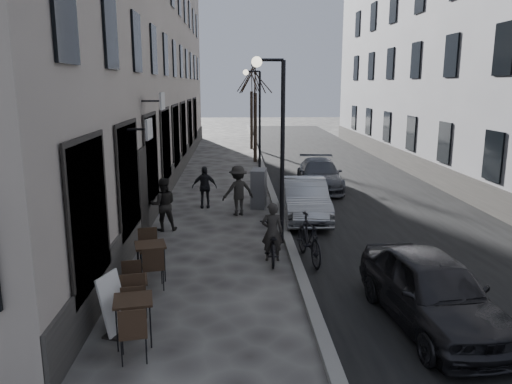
{
  "coord_description": "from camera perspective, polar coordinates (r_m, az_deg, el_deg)",
  "views": [
    {
      "loc": [
        -1.31,
        -7.39,
        4.39
      ],
      "look_at": [
        -0.79,
        4.51,
        1.8
      ],
      "focal_mm": 35.0,
      "sensor_mm": 36.0,
      "label": 1
    }
  ],
  "objects": [
    {
      "name": "tree_near",
      "position": [
        28.42,
        -0.09,
        12.8
      ],
      "size": [
        2.4,
        2.4,
        5.7
      ],
      "color": "black",
      "rests_on": "ground"
    },
    {
      "name": "moped",
      "position": [
        12.62,
        6.08,
        -5.28
      ],
      "size": [
        0.83,
        2.06,
        1.2
      ],
      "primitive_type": "imported",
      "rotation": [
        0.0,
        0.0,
        0.14
      ],
      "color": "black",
      "rests_on": "ground"
    },
    {
      "name": "bistro_set_b",
      "position": [
        10.1,
        -13.95,
        -11.15
      ],
      "size": [
        0.69,
        1.49,
        0.85
      ],
      "rotation": [
        0.0,
        0.0,
        0.2
      ],
      "color": "black",
      "rests_on": "ground"
    },
    {
      "name": "pedestrian_near",
      "position": [
        15.38,
        -10.54,
        -1.4
      ],
      "size": [
        0.88,
        0.74,
        1.63
      ],
      "primitive_type": "imported",
      "rotation": [
        0.0,
        0.0,
        3.31
      ],
      "color": "black",
      "rests_on": "ground"
    },
    {
      "name": "streetlamp_near",
      "position": [
        13.5,
        2.34,
        7.02
      ],
      "size": [
        0.9,
        0.28,
        5.09
      ],
      "color": "black",
      "rests_on": "ground"
    },
    {
      "name": "bicycle",
      "position": [
        12.66,
        1.85,
        -5.83
      ],
      "size": [
        0.69,
        1.78,
        0.92
      ],
      "primitive_type": "imported",
      "rotation": [
        0.0,
        0.0,
        3.09
      ],
      "color": "black",
      "rests_on": "ground"
    },
    {
      "name": "bistro_set_c",
      "position": [
        11.75,
        -11.94,
        -7.33
      ],
      "size": [
        0.84,
        1.72,
        0.98
      ],
      "rotation": [
        0.0,
        0.0,
        0.24
      ],
      "color": "black",
      "rests_on": "ground"
    },
    {
      "name": "pedestrian_mid",
      "position": [
        16.89,
        -2.06,
        0.16
      ],
      "size": [
        1.25,
        0.98,
        1.7
      ],
      "primitive_type": "imported",
      "rotation": [
        0.0,
        0.0,
        3.5
      ],
      "color": "black",
      "rests_on": "ground"
    },
    {
      "name": "sign_board",
      "position": [
        9.51,
        -15.89,
        -12.75
      ],
      "size": [
        0.57,
        0.7,
        1.1
      ],
      "rotation": [
        0.0,
        0.0,
        -0.34
      ],
      "color": "black",
      "rests_on": "ground"
    },
    {
      "name": "car_mid",
      "position": [
        16.55,
        5.56,
        -0.82
      ],
      "size": [
        1.53,
        4.05,
        1.32
      ],
      "primitive_type": "imported",
      "rotation": [
        0.0,
        0.0,
        -0.03
      ],
      "color": "gray",
      "rests_on": "ground"
    },
    {
      "name": "bistro_set_a",
      "position": [
        9.08,
        -13.8,
        -13.57
      ],
      "size": [
        0.76,
        1.65,
        0.95
      ],
      "rotation": [
        0.0,
        0.0,
        0.18
      ],
      "color": "black",
      "rests_on": "ground"
    },
    {
      "name": "building_left",
      "position": [
        24.62,
        -14.39,
        20.32
      ],
      "size": [
        4.0,
        35.0,
        16.0
      ],
      "primitive_type": "cube",
      "color": "gray",
      "rests_on": "ground"
    },
    {
      "name": "utility_cabinet",
      "position": [
        18.06,
        0.32,
        0.44
      ],
      "size": [
        0.64,
        0.99,
        1.38
      ],
      "primitive_type": "cube",
      "rotation": [
        0.0,
        0.0,
        -0.15
      ],
      "color": "#5B5B5D",
      "rests_on": "ground"
    },
    {
      "name": "tree_far",
      "position": [
        34.42,
        -0.53,
        12.71
      ],
      "size": [
        2.4,
        2.4,
        5.7
      ],
      "color": "black",
      "rests_on": "ground"
    },
    {
      "name": "pedestrian_far",
      "position": [
        18.04,
        -5.92,
        0.57
      ],
      "size": [
        0.89,
        0.38,
        1.51
      ],
      "primitive_type": "imported",
      "rotation": [
        0.0,
        0.0,
        0.01
      ],
      "color": "black",
      "rests_on": "ground"
    },
    {
      "name": "kerb",
      "position": [
        23.84,
        1.15,
        1.79
      ],
      "size": [
        0.25,
        60.0,
        0.12
      ],
      "primitive_type": "cube",
      "color": "slate",
      "rests_on": "ground"
    },
    {
      "name": "streetlamp_far",
      "position": [
        25.45,
        0.04,
        9.48
      ],
      "size": [
        0.9,
        0.28,
        5.09
      ],
      "color": "black",
      "rests_on": "ground"
    },
    {
      "name": "ground",
      "position": [
        8.7,
        6.84,
        -18.14
      ],
      "size": [
        120.0,
        120.0,
        0.0
      ],
      "primitive_type": "plane",
      "color": "#393634",
      "rests_on": "ground"
    },
    {
      "name": "road",
      "position": [
        24.36,
        9.75,
        1.7
      ],
      "size": [
        7.3,
        60.0,
        0.0
      ],
      "primitive_type": "cube",
      "color": "black",
      "rests_on": "ground"
    },
    {
      "name": "car_near",
      "position": [
        9.86,
        19.51,
        -10.56
      ],
      "size": [
        2.02,
        4.15,
        1.37
      ],
      "primitive_type": "imported",
      "rotation": [
        0.0,
        0.0,
        0.1
      ],
      "color": "black",
      "rests_on": "ground"
    },
    {
      "name": "car_far",
      "position": [
        21.28,
        7.27,
        1.98
      ],
      "size": [
        2.1,
        4.47,
        1.26
      ],
      "primitive_type": "imported",
      "rotation": [
        0.0,
        0.0,
        -0.08
      ],
      "color": "#3D4048",
      "rests_on": "ground"
    },
    {
      "name": "building_right",
      "position": [
        26.47,
        22.94,
        19.17
      ],
      "size": [
        4.0,
        35.0,
        16.0
      ],
      "primitive_type": "cube",
      "color": "gray",
      "rests_on": "ground"
    },
    {
      "name": "cyclist_rider",
      "position": [
        12.57,
        1.86,
        -4.56
      ],
      "size": [
        0.57,
        0.39,
        1.5
      ],
      "primitive_type": "imported",
      "rotation": [
        0.0,
        0.0,
        3.09
      ],
      "color": "#2B2825",
      "rests_on": "ground"
    }
  ]
}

